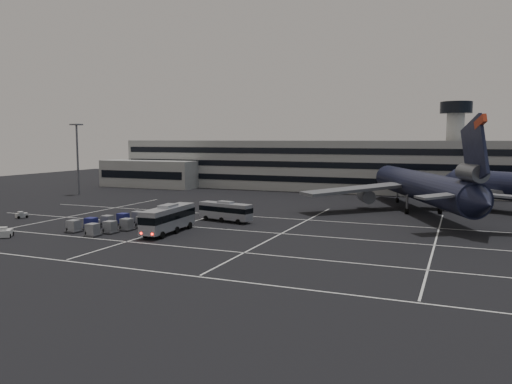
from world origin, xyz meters
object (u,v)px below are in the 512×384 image
at_px(bus_far, 226,210).
at_px(uld_cluster, 112,223).
at_px(bus_near, 168,217).
at_px(tug_a, 21,215).
at_px(trijet_main, 422,186).

distance_m(bus_far, uld_cluster, 19.18).
height_order(bus_far, uld_cluster, bus_far).
bearing_deg(bus_near, tug_a, 172.97).
relative_size(bus_near, bus_far, 1.21).
distance_m(trijet_main, bus_far, 39.06).
bearing_deg(bus_far, uld_cluster, 146.79).
relative_size(trijet_main, tug_a, 24.55).
xyz_separation_m(bus_far, uld_cluster, (-13.54, -13.54, -1.04)).
height_order(trijet_main, bus_far, trijet_main).
bearing_deg(tug_a, bus_near, 19.98).
height_order(tug_a, uld_cluster, uld_cluster).
height_order(trijet_main, tug_a, trijet_main).
xyz_separation_m(tug_a, uld_cluster, (22.58, -2.73, 0.37)).
height_order(bus_near, tug_a, bus_near).
relative_size(tug_a, uld_cluster, 0.14).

